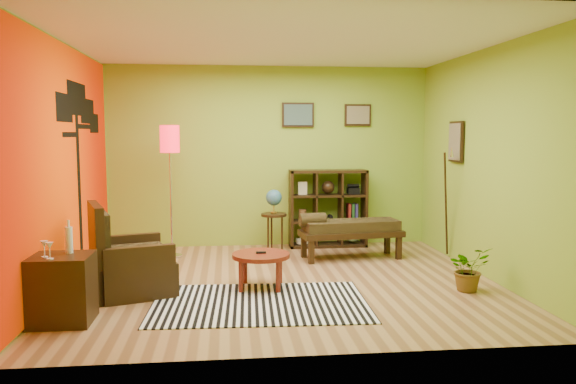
{
  "coord_description": "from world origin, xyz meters",
  "views": [
    {
      "loc": [
        -0.66,
        -6.51,
        1.77
      ],
      "look_at": [
        0.08,
        0.27,
        1.05
      ],
      "focal_mm": 35.0,
      "sensor_mm": 36.0,
      "label": 1
    }
  ],
  "objects": [
    {
      "name": "ground",
      "position": [
        0.0,
        0.0,
        0.0
      ],
      "size": [
        5.0,
        5.0,
        0.0
      ],
      "primitive_type": "plane",
      "color": "tan",
      "rests_on": "ground"
    },
    {
      "name": "armchair",
      "position": [
        -1.77,
        -0.3,
        0.31
      ],
      "size": [
        1.05,
        1.04,
        1.02
      ],
      "color": "black",
      "rests_on": "ground"
    },
    {
      "name": "zebra_rug",
      "position": [
        -0.34,
        -0.83,
        0.01
      ],
      "size": [
        2.28,
        1.55,
        0.01
      ],
      "primitive_type": "cube",
      "rotation": [
        0.0,
        0.0,
        -0.04
      ],
      "color": "white",
      "rests_on": "ground"
    },
    {
      "name": "cube_shelf",
      "position": [
        0.91,
        2.03,
        0.6
      ],
      "size": [
        1.2,
        0.35,
        1.2
      ],
      "color": "black",
      "rests_on": "ground"
    },
    {
      "name": "side_cabinet",
      "position": [
        -2.2,
        -1.21,
        0.32
      ],
      "size": [
        0.54,
        0.49,
        0.95
      ],
      "color": "black",
      "rests_on": "ground"
    },
    {
      "name": "room_shell",
      "position": [
        -0.09,
        0.01,
        1.8
      ],
      "size": [
        5.04,
        4.54,
        2.82
      ],
      "color": "#89B031",
      "rests_on": "ground"
    },
    {
      "name": "bench",
      "position": [
        1.03,
        1.15,
        0.43
      ],
      "size": [
        1.49,
        0.67,
        0.67
      ],
      "color": "black",
      "rests_on": "ground"
    },
    {
      "name": "potted_plant",
      "position": [
        2.02,
        -0.6,
        0.2
      ],
      "size": [
        0.56,
        0.6,
        0.39
      ],
      "primitive_type": "imported",
      "rotation": [
        0.0,
        0.0,
        0.24
      ],
      "color": "#26661E",
      "rests_on": "ground"
    },
    {
      "name": "globe_table",
      "position": [
        0.03,
        1.74,
        0.71
      ],
      "size": [
        0.38,
        0.38,
        0.93
      ],
      "color": "black",
      "rests_on": "ground"
    },
    {
      "name": "floor_lamp",
      "position": [
        -1.45,
        1.5,
        1.52
      ],
      "size": [
        0.28,
        0.28,
        1.88
      ],
      "color": "silver",
      "rests_on": "ground"
    },
    {
      "name": "coffee_table",
      "position": [
        -0.29,
        -0.24,
        0.35
      ],
      "size": [
        0.66,
        0.66,
        0.42
      ],
      "color": "maroon",
      "rests_on": "ground"
    }
  ]
}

